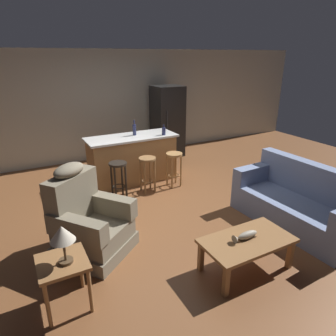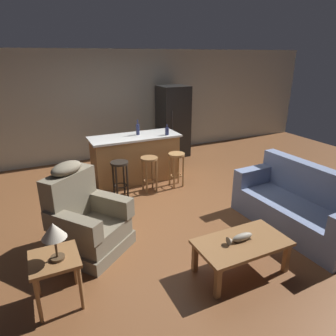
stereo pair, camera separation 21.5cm
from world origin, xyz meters
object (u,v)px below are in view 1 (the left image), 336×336
bar_stool_middle (147,168)px  refrigerator (167,121)px  fish_figurine (245,236)px  couch (298,204)px  recliner_near_lamp (88,222)px  bottle_tall_green (134,129)px  coffee_table (247,243)px  end_table (63,269)px  bar_stool_right (174,163)px  bottle_short_amber (164,131)px  kitchen_island (132,159)px  table_lamp (62,235)px  bar_stool_left (118,174)px

bar_stool_middle → refrigerator: refrigerator is taller
fish_figurine → couch: (1.44, 0.42, -0.12)m
recliner_near_lamp → bottle_tall_green: (1.49, 2.02, 0.64)m
coffee_table → refrigerator: (1.29, 4.43, 0.52)m
fish_figurine → refrigerator: size_ratio=0.19×
couch → end_table: bearing=-2.2°
end_table → bar_stool_right: (2.48, 2.17, 0.01)m
recliner_near_lamp → refrigerator: bearing=100.1°
bottle_short_amber → bottle_tall_green: bearing=153.8°
fish_figurine → recliner_near_lamp: size_ratio=0.28×
recliner_near_lamp → bottle_tall_green: 2.59m
bar_stool_middle → bottle_tall_green: size_ratio=2.22×
coffee_table → end_table: (-2.03, 0.43, 0.10)m
coffee_table → kitchen_island: bearing=93.0°
table_lamp → bar_stool_left: 2.59m
end_table → bar_stool_left: (1.34, 2.17, 0.01)m
bottle_short_amber → refrigerator: bearing=59.3°
fish_figurine → bar_stool_right: bearing=79.5°
couch → bar_stool_middle: couch is taller
couch → table_lamp: table_lamp is taller
bar_stool_right → bottle_short_amber: 0.70m
bar_stool_middle → couch: bearing=-54.7°
fish_figurine → bottle_short_amber: 3.10m
bar_stool_right → fish_figurine: bearing=-100.5°
recliner_near_lamp → bottle_tall_green: size_ratio=3.92×
bottle_tall_green → kitchen_island: bearing=-148.5°
end_table → bottle_short_amber: (2.48, 2.60, 0.57)m
kitchen_island → refrigerator: size_ratio=1.02×
bar_stool_middle → bottle_tall_green: 0.91m
kitchen_island → fish_figurine: bearing=-87.4°
recliner_near_lamp → bar_stool_middle: bearing=94.8°
coffee_table → refrigerator: refrigerator is taller
coffee_table → table_lamp: table_lamp is taller
table_lamp → recliner_near_lamp: bearing=64.0°
recliner_near_lamp → coffee_table: bearing=13.3°
bar_stool_left → bottle_short_amber: 1.34m
kitchen_island → bottle_tall_green: bearing=31.5°
coffee_table → table_lamp: 2.09m
end_table → kitchen_island: 3.36m
table_lamp → bar_stool_middle: table_lamp is taller
recliner_near_lamp → couch: bearing=36.7°
recliner_near_lamp → bottle_short_amber: recliner_near_lamp is taller
bar_stool_middle → refrigerator: size_ratio=0.39×
kitchen_island → bar_stool_middle: 0.63m
recliner_near_lamp → bar_stool_right: 2.42m
bar_stool_left → couch: bearing=-45.8°
end_table → bar_stool_left: 2.55m
bar_stool_right → bottle_tall_green: 1.05m
couch → end_table: 3.44m
end_table → refrigerator: size_ratio=0.32×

